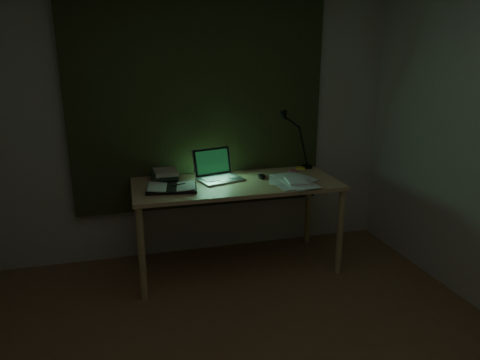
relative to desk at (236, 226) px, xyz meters
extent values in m
cube|color=beige|center=(-0.22, 0.45, 0.87)|extent=(3.50, 0.00, 2.50)
cube|color=#293018|center=(-0.22, 0.41, 1.07)|extent=(2.20, 0.06, 2.00)
ellipsoid|color=black|center=(0.24, 0.05, 0.40)|extent=(0.08, 0.11, 0.04)
cube|color=gold|center=(0.68, 0.27, 0.39)|extent=(0.10, 0.10, 0.02)
cube|color=#D15163|center=(0.58, 0.19, 0.39)|extent=(0.07, 0.07, 0.01)
camera|label=1|loc=(-0.84, -3.27, 1.37)|focal=32.00mm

